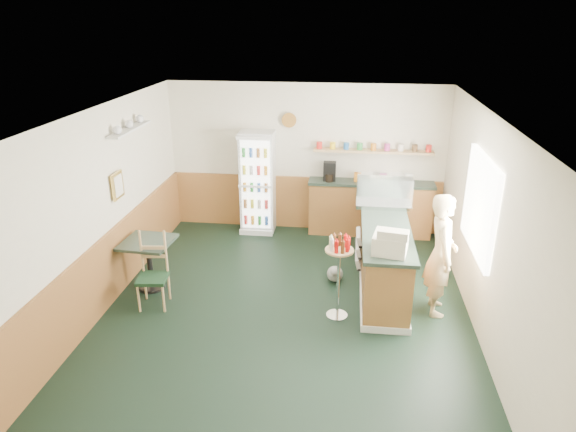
% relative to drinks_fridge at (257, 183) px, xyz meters
% --- Properties ---
extents(ground, '(6.00, 6.00, 0.00)m').
position_rel_drinks_fridge_xyz_m(ground, '(0.86, -2.74, -0.93)').
color(ground, black).
rests_on(ground, ground).
extents(room_envelope, '(5.04, 6.02, 2.72)m').
position_rel_drinks_fridge_xyz_m(room_envelope, '(0.63, -2.01, 0.59)').
color(room_envelope, beige).
rests_on(room_envelope, ground).
extents(service_counter, '(0.68, 3.01, 1.01)m').
position_rel_drinks_fridge_xyz_m(service_counter, '(2.21, -1.67, -0.47)').
color(service_counter, '#A47035').
rests_on(service_counter, ground).
extents(back_counter, '(2.24, 0.42, 1.69)m').
position_rel_drinks_fridge_xyz_m(back_counter, '(2.05, 0.06, -0.38)').
color(back_counter, '#A47035').
rests_on(back_counter, ground).
extents(drinks_fridge, '(0.62, 0.53, 1.87)m').
position_rel_drinks_fridge_xyz_m(drinks_fridge, '(0.00, 0.00, 0.00)').
color(drinks_fridge, silver).
rests_on(drinks_fridge, ground).
extents(display_case, '(0.85, 0.45, 0.48)m').
position_rel_drinks_fridge_xyz_m(display_case, '(2.21, -1.14, 0.32)').
color(display_case, silver).
rests_on(display_case, service_counter).
extents(cash_register, '(0.49, 0.51, 0.24)m').
position_rel_drinks_fridge_xyz_m(cash_register, '(2.21, -2.81, 0.20)').
color(cash_register, beige).
rests_on(cash_register, service_counter).
extents(shopkeeper, '(0.41, 0.57, 1.70)m').
position_rel_drinks_fridge_xyz_m(shopkeeper, '(2.91, -2.49, -0.08)').
color(shopkeeper, tan).
rests_on(shopkeeper, ground).
extents(condiment_stand, '(0.37, 0.37, 1.16)m').
position_rel_drinks_fridge_xyz_m(condiment_stand, '(1.57, -2.80, -0.14)').
color(condiment_stand, silver).
rests_on(condiment_stand, ground).
extents(newspaper_rack, '(0.09, 0.46, 0.54)m').
position_rel_drinks_fridge_xyz_m(newspaper_rack, '(1.85, -1.68, -0.43)').
color(newspaper_rack, black).
rests_on(newspaper_rack, ground).
extents(cafe_table, '(0.74, 0.74, 0.76)m').
position_rel_drinks_fridge_xyz_m(cafe_table, '(-1.19, -2.36, -0.39)').
color(cafe_table, black).
rests_on(cafe_table, ground).
extents(cafe_chair, '(0.44, 0.44, 1.06)m').
position_rel_drinks_fridge_xyz_m(cafe_chair, '(-0.97, -2.75, -0.38)').
color(cafe_chair, black).
rests_on(cafe_chair, ground).
extents(dog_doorstop, '(0.24, 0.31, 0.29)m').
position_rel_drinks_fridge_xyz_m(dog_doorstop, '(1.51, -1.85, -0.79)').
color(dog_doorstop, gray).
rests_on(dog_doorstop, ground).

